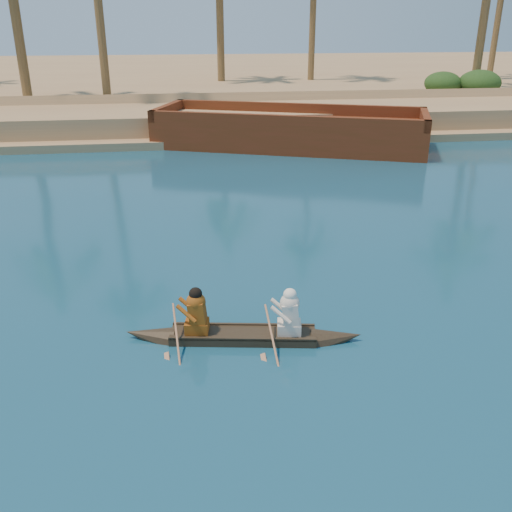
{
  "coord_description": "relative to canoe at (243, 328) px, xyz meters",
  "views": [
    {
      "loc": [
        -0.44,
        -4.2,
        5.59
      ],
      "look_at": [
        1.12,
        6.91,
        0.89
      ],
      "focal_mm": 40.0,
      "sensor_mm": 36.0,
      "label": 1
    }
  ],
  "objects": [
    {
      "name": "canoe",
      "position": [
        0.0,
        0.0,
        0.0
      ],
      "size": [
        4.47,
        1.3,
        1.22
      ],
      "rotation": [
        0.0,
        0.0,
        -0.16
      ],
      "color": "#30281A",
      "rests_on": "ground"
    },
    {
      "name": "barge_mid",
      "position": [
        4.23,
        16.97,
        0.48
      ],
      "size": [
        12.95,
        8.15,
        2.05
      ],
      "rotation": [
        0.0,
        0.0,
        -0.36
      ],
      "color": "#602514",
      "rests_on": "ground"
    },
    {
      "name": "sandy_embankment",
      "position": [
        -0.61,
        41.85,
        0.29
      ],
      "size": [
        150.0,
        51.0,
        1.5
      ],
      "color": "tan",
      "rests_on": "ground"
    },
    {
      "name": "shrub_cluster",
      "position": [
        -0.61,
        26.47,
        0.96
      ],
      "size": [
        100.0,
        6.0,
        2.4
      ],
      "primitive_type": null,
      "color": "#193714",
      "rests_on": "ground"
    }
  ]
}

